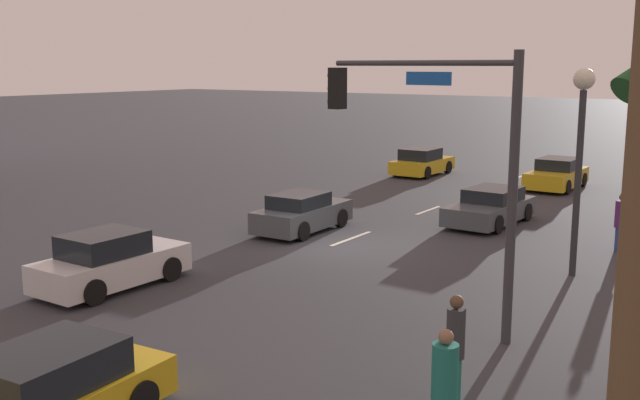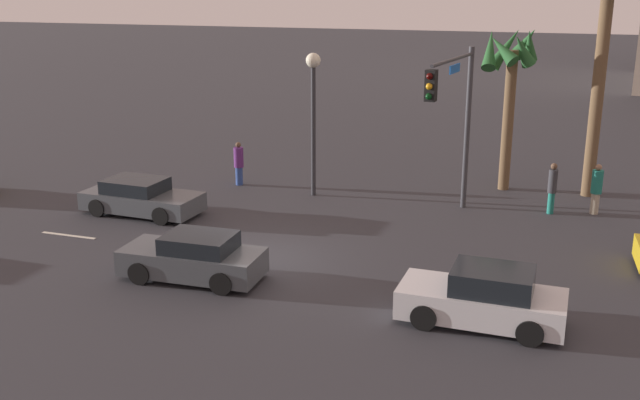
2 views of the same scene
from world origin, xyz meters
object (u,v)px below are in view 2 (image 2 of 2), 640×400
car_5 (484,299)px  streetlamp (313,96)px  pedestrian_0 (596,188)px  pedestrian_2 (552,187)px  palm_tree_0 (510,68)px  car_3 (194,258)px  pedestrian_1 (239,163)px  car_0 (141,198)px  palm_tree_1 (605,18)px  traffic_signal (456,107)px

car_5 → streetlamp: (-7.69, 9.46, 3.25)m
pedestrian_0 → pedestrian_2: 1.58m
pedestrian_2 → palm_tree_0: bearing=124.6°
car_3 → pedestrian_1: 10.12m
car_5 → pedestrian_1: (-11.11, 9.93, 0.27)m
car_0 → pedestrian_2: size_ratio=2.33×
car_5 → palm_tree_1: size_ratio=0.43×
streetlamp → pedestrian_0: 10.87m
pedestrian_0 → pedestrian_1: bearing=-178.0°
palm_tree_0 → car_0: bearing=-147.4°
streetlamp → palm_tree_0: bearing=26.0°
pedestrian_1 → pedestrian_0: bearing=2.0°
streetlamp → pedestrian_2: size_ratio=2.95×
palm_tree_1 → car_3: bearing=-129.9°
pedestrian_2 → palm_tree_0: size_ratio=0.29×
traffic_signal → palm_tree_0: palm_tree_0 is taller
palm_tree_0 → car_3: bearing=-120.1°
streetlamp → pedestrian_0: streetlamp is taller
car_0 → pedestrian_0: (15.50, 5.25, 0.36)m
pedestrian_1 → pedestrian_2: bearing=0.0°
streetlamp → traffic_signal: bearing=-14.0°
pedestrian_1 → palm_tree_1: bearing=12.2°
car_3 → car_5: bearing=-2.1°
traffic_signal → car_3: bearing=-127.4°
car_5 → streetlamp: 12.62m
car_3 → traffic_signal: (5.94, 7.78, 3.38)m
streetlamp → pedestrian_1: streetlamp is taller
traffic_signal → palm_tree_1: (4.58, 4.80, 2.78)m
traffic_signal → palm_tree_0: (1.32, 4.76, 0.83)m
pedestrian_1 → palm_tree_0: palm_tree_0 is taller
car_3 → palm_tree_1: 17.52m
car_0 → streetlamp: size_ratio=0.79×
streetlamp → pedestrian_2: (8.91, 0.48, -2.91)m
car_3 → pedestrian_2: (9.26, 9.65, 0.38)m
car_5 → palm_tree_0: 13.51m
pedestrian_2 → car_3: bearing=-133.8°
palm_tree_0 → streetlamp: bearing=-154.0°
car_0 → pedestrian_0: bearing=18.7°
car_0 → palm_tree_0: 14.85m
traffic_signal → palm_tree_1: size_ratio=0.63×
traffic_signal → streetlamp: (-5.59, 1.39, -0.08)m
car_5 → car_3: bearing=177.9°
traffic_signal → pedestrian_2: traffic_signal is taller
car_5 → pedestrian_1: bearing=138.2°
car_3 → traffic_signal: size_ratio=0.68×
car_5 → pedestrian_1: size_ratio=2.24×
car_0 → pedestrian_2: bearing=18.8°
car_5 → traffic_signal: (-2.10, 8.07, 3.34)m
car_5 → pedestrian_0: 10.78m
pedestrian_0 → pedestrian_1: 13.83m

